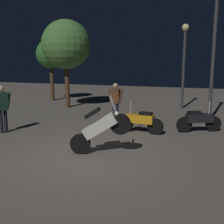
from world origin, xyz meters
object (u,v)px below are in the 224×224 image
object	(u,v)px
motorcycle_black_parked_right	(199,120)
streetlamp_near	(184,55)
person_bystander_far	(2,105)
motorcycle_white_foreground	(100,128)
motorcycle_orange_parked_left	(140,121)
streetlamp_far	(215,32)
person_rider_beside	(115,99)

from	to	relation	value
motorcycle_black_parked_right	streetlamp_near	bearing A→B (deg)	75.00
streetlamp_near	person_bystander_far	bearing A→B (deg)	-127.97
motorcycle_white_foreground	streetlamp_near	world-z (taller)	streetlamp_near
motorcycle_orange_parked_left	streetlamp_far	size ratio (longest dim) A/B	0.29
motorcycle_white_foreground	motorcycle_orange_parked_left	bearing A→B (deg)	65.85
motorcycle_black_parked_right	streetlamp_far	size ratio (longest dim) A/B	0.26
person_rider_beside	streetlamp_far	bearing A→B (deg)	108.79
motorcycle_white_foreground	streetlamp_far	bearing A→B (deg)	48.89
motorcycle_white_foreground	motorcycle_black_parked_right	distance (m)	4.19
motorcycle_white_foreground	motorcycle_black_parked_right	xyz separation A→B (m)	(2.48, 3.37, -0.31)
motorcycle_orange_parked_left	person_rider_beside	xyz separation A→B (m)	(-1.41, 1.48, 0.52)
motorcycle_orange_parked_left	person_rider_beside	world-z (taller)	person_rider_beside
person_bystander_far	streetlamp_far	world-z (taller)	streetlamp_far
motorcycle_white_foreground	motorcycle_black_parked_right	size ratio (longest dim) A/B	1.07
motorcycle_white_foreground	streetlamp_far	xyz separation A→B (m)	(2.85, 5.26, 2.86)
motorcycle_black_parked_right	streetlamp_near	distance (m)	5.44
person_rider_beside	person_bystander_far	distance (m)	4.37
motorcycle_orange_parked_left	person_bystander_far	bearing A→B (deg)	23.93
motorcycle_black_parked_right	streetlamp_near	world-z (taller)	streetlamp_near
motorcycle_orange_parked_left	streetlamp_near	size ratio (longest dim) A/B	0.38
person_rider_beside	streetlamp_near	xyz separation A→B (m)	(2.39, 4.11, 1.86)
streetlamp_far	motorcycle_orange_parked_left	bearing A→B (deg)	-130.92
motorcycle_black_parked_right	person_bystander_far	distance (m)	6.96
motorcycle_black_parked_right	person_rider_beside	bearing A→B (deg)	141.99
person_bystander_far	motorcycle_orange_parked_left	bearing A→B (deg)	46.72
motorcycle_black_parked_right	streetlamp_far	distance (m)	3.71
motorcycle_white_foreground	streetlamp_near	bearing A→B (deg)	66.93
motorcycle_white_foreground	person_rider_beside	distance (m)	4.15
motorcycle_white_foreground	motorcycle_orange_parked_left	size ratio (longest dim) A/B	0.99
person_rider_beside	person_bystander_far	size ratio (longest dim) A/B	0.96
motorcycle_white_foreground	streetlamp_far	world-z (taller)	streetlamp_far
streetlamp_far	streetlamp_near	bearing A→B (deg)	114.95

